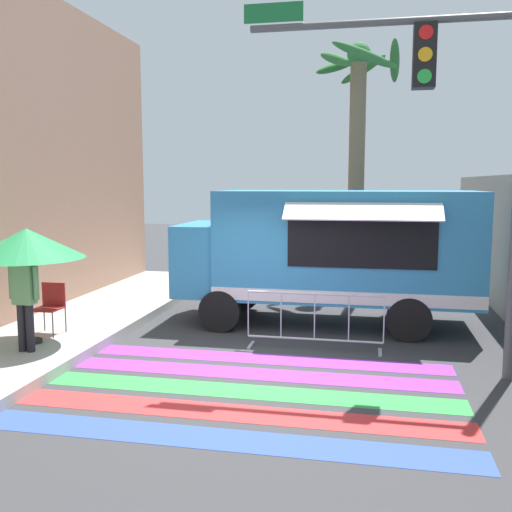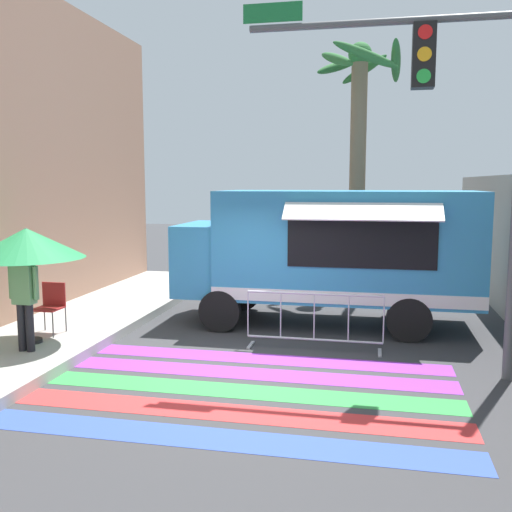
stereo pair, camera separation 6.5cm
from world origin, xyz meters
TOP-DOWN VIEW (x-y plane):
  - ground_plane at (0.00, 0.00)m, footprint 60.00×60.00m
  - crosswalk_painted at (0.00, -1.08)m, footprint 6.40×3.60m
  - food_truck at (0.93, 3.02)m, footprint 6.00×2.63m
  - traffic_signal_pole at (3.12, 0.22)m, footprint 4.11×0.29m
  - patio_umbrella at (-3.82, 0.00)m, footprint 1.93×1.93m
  - folding_chair at (-3.83, 0.67)m, footprint 0.46×0.46m
  - vendor_person at (-3.60, -0.46)m, footprint 0.53×0.22m
  - barricade_front at (0.94, 1.16)m, footprint 2.39×0.44m
  - palm_tree at (1.46, 6.70)m, footprint 2.25×2.29m

SIDE VIEW (x-z plane):
  - ground_plane at x=0.00m, z-range 0.00..0.00m
  - crosswalk_painted at x=0.00m, z-range 0.00..0.01m
  - barricade_front at x=0.94m, z-range 0.00..1.02m
  - folding_chair at x=-3.83m, z-range 0.27..1.19m
  - vendor_person at x=-3.60m, z-range 0.29..1.97m
  - food_truck at x=0.93m, z-range 0.22..2.97m
  - patio_umbrella at x=-3.82m, z-range 0.90..2.88m
  - traffic_signal_pole at x=3.12m, z-range 1.02..6.67m
  - palm_tree at x=1.46m, z-range 0.95..7.42m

